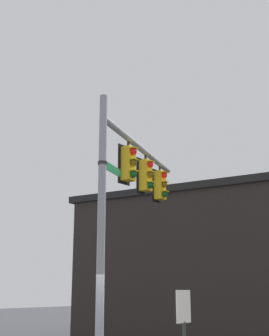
% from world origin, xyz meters
% --- Properties ---
extents(signal_pole, '(0.21, 0.21, 7.26)m').
position_xyz_m(signal_pole, '(0.00, 0.00, 3.63)').
color(signal_pole, gray).
rests_on(signal_pole, ground).
extents(mast_arm, '(5.87, 1.95, 0.19)m').
position_xyz_m(mast_arm, '(-2.91, -0.88, 6.61)').
color(mast_arm, gray).
extents(traffic_light_nearest_pole, '(0.54, 0.49, 1.31)m').
position_xyz_m(traffic_light_nearest_pole, '(-1.77, -0.52, 5.82)').
color(traffic_light_nearest_pole, black).
extents(traffic_light_mid_inner, '(0.54, 0.49, 1.31)m').
position_xyz_m(traffic_light_mid_inner, '(-3.29, -0.97, 5.82)').
color(traffic_light_mid_inner, black).
extents(traffic_light_mid_outer, '(0.54, 0.49, 1.31)m').
position_xyz_m(traffic_light_mid_outer, '(-4.80, -1.43, 5.82)').
color(traffic_light_mid_outer, black).
extents(street_name_sign, '(1.30, 0.50, 0.22)m').
position_xyz_m(street_name_sign, '(-0.39, -0.12, 5.35)').
color(street_name_sign, '#147238').
extents(storefront_building, '(8.12, 14.27, 6.37)m').
position_xyz_m(storefront_building, '(-10.08, -1.24, 3.20)').
color(storefront_building, '#282321').
rests_on(storefront_building, ground).
extents(tree_by_storefront, '(3.23, 3.23, 6.47)m').
position_xyz_m(tree_by_storefront, '(-14.52, -3.59, 4.81)').
color(tree_by_storefront, '#4C3823').
rests_on(tree_by_storefront, ground).
extents(historical_marker, '(0.60, 0.08, 2.13)m').
position_xyz_m(historical_marker, '(-1.13, 1.67, 1.40)').
color(historical_marker, '#333333').
rests_on(historical_marker, ground).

